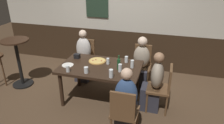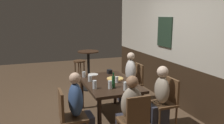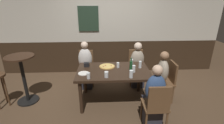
# 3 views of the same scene
# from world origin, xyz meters

# --- Properties ---
(ground_plane) EXTENTS (12.00, 12.00, 0.00)m
(ground_plane) POSITION_xyz_m (0.00, 0.00, 0.00)
(ground_plane) COLOR #4C3826
(wall_back) EXTENTS (6.40, 0.13, 2.60)m
(wall_back) POSITION_xyz_m (-0.00, 1.65, 1.30)
(wall_back) COLOR #332316
(wall_back) RESTS_ON ground_plane
(dining_table) EXTENTS (1.48, 0.92, 0.74)m
(dining_table) POSITION_xyz_m (0.00, 0.00, 0.65)
(dining_table) COLOR black
(dining_table) RESTS_ON ground_plane
(chair_right_far) EXTENTS (0.40, 0.40, 0.88)m
(chair_right_far) POSITION_xyz_m (0.65, 0.88, 0.50)
(chair_right_far) COLOR brown
(chair_right_far) RESTS_ON ground_plane
(chair_right_near) EXTENTS (0.40, 0.40, 0.88)m
(chair_right_near) POSITION_xyz_m (0.65, -0.88, 0.50)
(chair_right_near) COLOR brown
(chair_right_near) RESTS_ON ground_plane
(chair_head_east) EXTENTS (0.40, 0.40, 0.88)m
(chair_head_east) POSITION_xyz_m (1.16, 0.00, 0.50)
(chair_head_east) COLOR brown
(chair_head_east) RESTS_ON ground_plane
(chair_left_far) EXTENTS (0.40, 0.40, 0.88)m
(chair_left_far) POSITION_xyz_m (-0.65, 0.88, 0.50)
(chair_left_far) COLOR brown
(chair_left_far) RESTS_ON ground_plane
(person_right_far) EXTENTS (0.34, 0.37, 1.12)m
(person_right_far) POSITION_xyz_m (0.65, 0.71, 0.47)
(person_right_far) COLOR #2D2D38
(person_right_far) RESTS_ON ground_plane
(person_right_near) EXTENTS (0.34, 0.37, 1.14)m
(person_right_near) POSITION_xyz_m (0.65, -0.72, 0.48)
(person_right_near) COLOR #2D2D38
(person_right_near) RESTS_ON ground_plane
(person_head_east) EXTENTS (0.37, 0.34, 1.12)m
(person_head_east) POSITION_xyz_m (0.99, 0.00, 0.47)
(person_head_east) COLOR #2D2D38
(person_head_east) RESTS_ON ground_plane
(person_left_far) EXTENTS (0.34, 0.37, 1.16)m
(person_left_far) POSITION_xyz_m (-0.65, 0.72, 0.49)
(person_left_far) COLOR #2D2D38
(person_left_far) RESTS_ON ground_plane
(pizza) EXTENTS (0.33, 0.33, 0.03)m
(pizza) POSITION_xyz_m (-0.12, 0.18, 0.75)
(pizza) COLOR tan
(pizza) RESTS_ON dining_table
(tumbler_short) EXTENTS (0.07, 0.07, 0.14)m
(tumbler_short) POSITION_xyz_m (0.40, -0.11, 0.80)
(tumbler_short) COLOR silver
(tumbler_short) RESTS_ON dining_table
(beer_glass_half) EXTENTS (0.06, 0.06, 0.12)m
(beer_glass_half) POSITION_xyz_m (0.11, 0.13, 0.79)
(beer_glass_half) COLOR silver
(beer_glass_half) RESTS_ON dining_table
(pint_glass_pale) EXTENTS (0.07, 0.07, 0.14)m
(pint_glass_pale) POSITION_xyz_m (0.31, -0.36, 0.81)
(pint_glass_pale) COLOR silver
(pint_glass_pale) RESTS_ON dining_table
(highball_clear) EXTENTS (0.07, 0.07, 0.12)m
(highball_clear) POSITION_xyz_m (0.43, 0.29, 0.79)
(highball_clear) COLOR silver
(highball_clear) RESTS_ON dining_table
(tumbler_water) EXTENTS (0.07, 0.07, 0.12)m
(tumbler_water) POSITION_xyz_m (-0.48, -0.37, 0.79)
(tumbler_water) COLOR silver
(tumbler_water) RESTS_ON dining_table
(beer_glass_tall) EXTENTS (0.06, 0.06, 0.15)m
(beer_glass_tall) POSITION_xyz_m (0.58, 0.10, 0.81)
(beer_glass_tall) COLOR silver
(beer_glass_tall) RESTS_ON dining_table
(pint_glass_stout) EXTENTS (0.08, 0.08, 0.11)m
(pint_glass_stout) POSITION_xyz_m (-0.15, -0.32, 0.79)
(pint_glass_stout) COLOR silver
(pint_glass_stout) RESTS_ON dining_table
(beer_bottle_green) EXTENTS (0.06, 0.06, 0.27)m
(beer_bottle_green) POSITION_xyz_m (0.36, -0.04, 0.85)
(beer_bottle_green) COLOR #194723
(beer_bottle_green) RESTS_ON dining_table
(plate_white_large) EXTENTS (0.21, 0.21, 0.01)m
(plate_white_large) POSITION_xyz_m (-0.59, -0.14, 0.75)
(plate_white_large) COLOR white
(plate_white_large) RESTS_ON dining_table
(condiment_caddy) EXTENTS (0.11, 0.09, 0.09)m
(condiment_caddy) POSITION_xyz_m (-0.57, 0.22, 0.79)
(condiment_caddy) COLOR black
(condiment_caddy) RESTS_ON dining_table
(side_bar_table) EXTENTS (0.56, 0.56, 1.05)m
(side_bar_table) POSITION_xyz_m (-1.87, 0.08, 0.62)
(side_bar_table) COLOR black
(side_bar_table) RESTS_ON ground_plane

